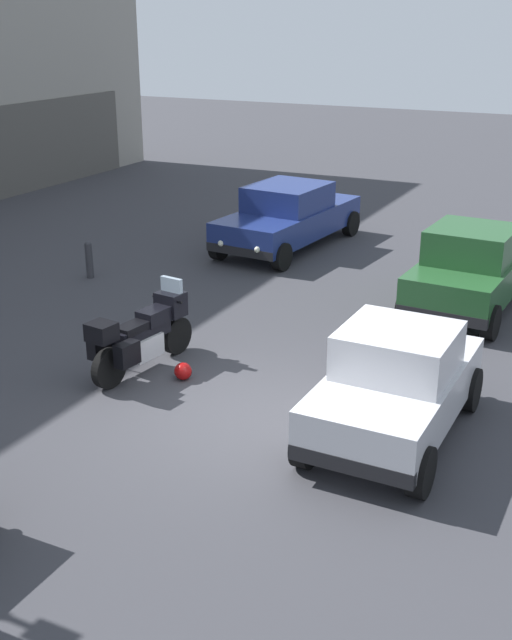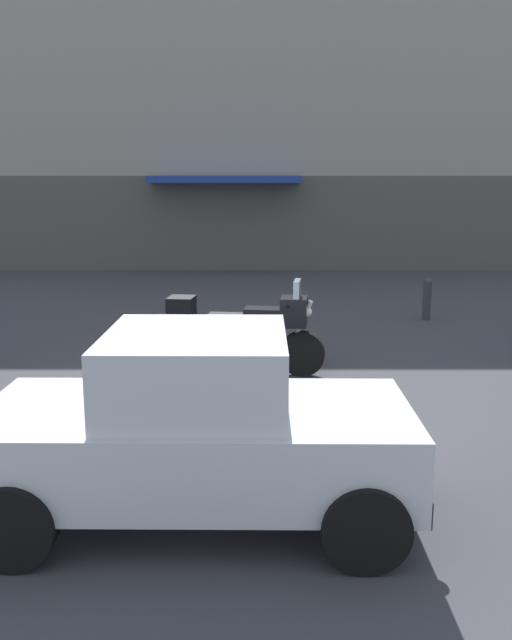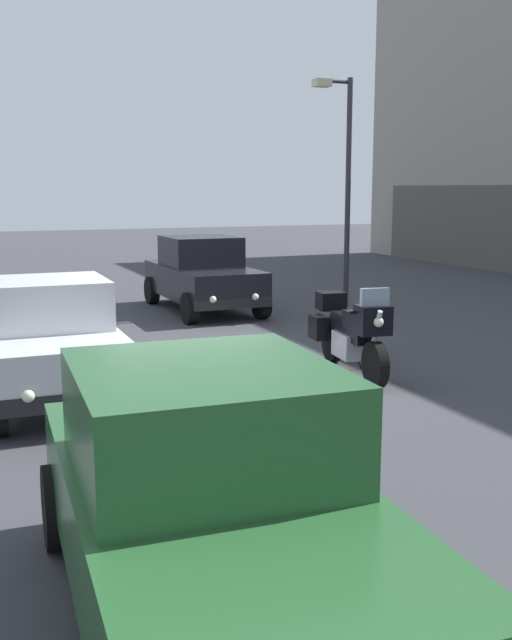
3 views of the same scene
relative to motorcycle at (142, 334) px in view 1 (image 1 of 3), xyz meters
name	(u,v)px [view 1 (image 1 of 3)]	position (x,y,z in m)	size (l,w,h in m)	color
ground_plane	(253,417)	(-0.65, -2.32, -0.62)	(80.00, 80.00, 0.00)	#38383D
motorcycle	(142,334)	(0.00, 0.00, 0.00)	(2.26, 0.88, 1.36)	black
helmet	(183,371)	(-0.02, -0.76, -0.48)	(0.28, 0.28, 0.28)	#990C0C
car_sedan_far	(288,216)	(7.75, 0.96, 0.16)	(4.68, 2.27, 1.56)	navy
car_compact_side	(396,384)	(-0.27, -4.25, 0.15)	(3.49, 1.73, 1.56)	silver
car_wagon_end	(471,269)	(5.29, -4.02, 0.19)	(3.94, 1.95, 1.64)	#235128
bollard_curbside	(89,258)	(3.55, 3.79, -0.18)	(0.16, 0.16, 0.83)	#333338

